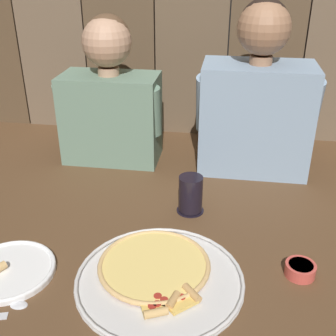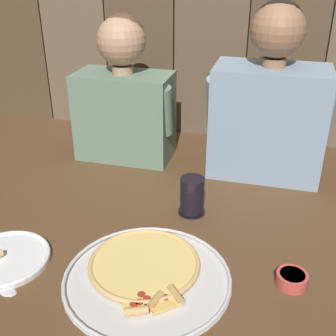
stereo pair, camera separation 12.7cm
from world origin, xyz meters
name	(u,v)px [view 1 (the left image)]	position (x,y,z in m)	size (l,w,h in m)	color
ground_plane	(160,236)	(0.00, 0.00, 0.00)	(3.20, 3.20, 0.00)	brown
pizza_tray	(158,274)	(0.02, -0.18, 0.01)	(0.44, 0.44, 0.03)	silver
dinner_plate	(8,270)	(-0.37, -0.22, 0.01)	(0.25, 0.25, 0.03)	white
drinking_glass	(191,195)	(0.08, 0.15, 0.06)	(0.09, 0.09, 0.13)	black
dipping_bowl	(300,269)	(0.39, -0.11, 0.02)	(0.08, 0.08, 0.03)	#CC4C42
table_spoon	(10,303)	(-0.31, -0.33, 0.00)	(0.14, 0.03, 0.01)	silver
diner_left	(110,97)	(-0.28, 0.51, 0.26)	(0.41, 0.20, 0.56)	slate
diner_right	(257,99)	(0.28, 0.51, 0.28)	(0.44, 0.23, 0.63)	#849EB7
wooden_backdrop_wall	(192,3)	(0.00, 0.83, 0.57)	(2.19, 0.03, 1.14)	brown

